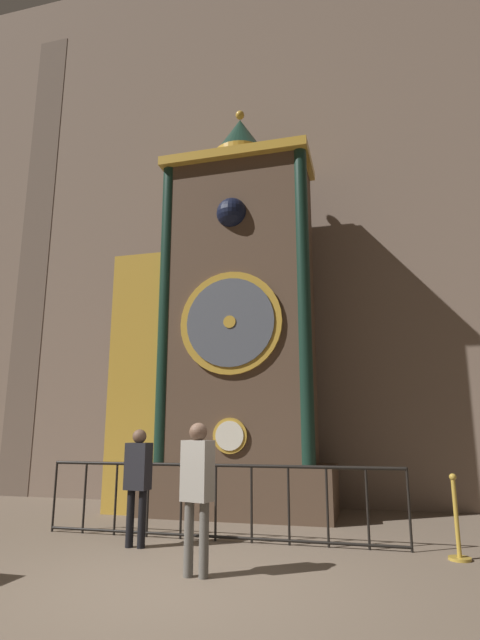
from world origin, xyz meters
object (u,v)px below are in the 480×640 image
object	(u,v)px
stanchion_post	(457,531)
visitor_near	(138,476)
visitor_far	(197,482)
clock_tower	(224,330)

from	to	relation	value
stanchion_post	visitor_near	bearing A→B (deg)	-174.35
visitor_far	clock_tower	bearing A→B (deg)	118.01
clock_tower	visitor_near	bearing A→B (deg)	-97.36
visitor_near	visitor_far	world-z (taller)	visitor_far
stanchion_post	visitor_far	bearing A→B (deg)	-152.17
visitor_near	stanchion_post	distance (m)	4.32
clock_tower	stanchion_post	world-z (taller)	clock_tower
clock_tower	stanchion_post	size ratio (longest dim) A/B	8.35
visitor_near	stanchion_post	xyz separation A→B (m)	(4.26, 0.42, -0.62)
visitor_near	visitor_far	xyz separation A→B (m)	(1.30, -1.14, 0.05)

